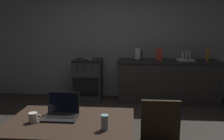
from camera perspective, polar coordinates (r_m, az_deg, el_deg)
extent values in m
cube|color=gray|center=(5.35, 3.30, 7.29)|extent=(6.40, 0.10, 2.61)
cube|color=#282623|center=(5.18, 13.41, -2.83)|extent=(2.10, 0.60, 0.86)
cube|color=black|center=(5.10, 13.62, 2.09)|extent=(2.16, 0.64, 0.04)
cube|color=#2D2D30|center=(5.20, -5.84, -2.55)|extent=(0.60, 0.60, 0.86)
cube|color=black|center=(5.12, -5.93, 2.35)|extent=(0.60, 0.60, 0.04)
cube|color=black|center=(4.93, -6.46, -4.13)|extent=(0.54, 0.01, 0.40)
cylinder|color=black|center=(4.86, -8.43, 0.91)|extent=(0.04, 0.02, 0.04)
cylinder|color=black|center=(4.83, -6.58, 0.89)|extent=(0.04, 0.02, 0.04)
cylinder|color=black|center=(4.80, -4.71, 0.87)|extent=(0.04, 0.02, 0.04)
cube|color=#332319|center=(2.27, -10.01, -12.54)|extent=(1.18, 0.78, 0.04)
cylinder|color=#332319|center=(2.87, -18.73, -15.87)|extent=(0.05, 0.05, 0.69)
cube|color=#2D2116|center=(2.38, 11.76, -12.13)|extent=(0.38, 0.04, 0.42)
cube|color=#232326|center=(2.33, -12.51, -11.31)|extent=(0.32, 0.22, 0.02)
cube|color=black|center=(2.34, -12.42, -10.95)|extent=(0.28, 0.12, 0.00)
cube|color=#232326|center=(2.40, -11.75, -7.73)|extent=(0.32, 0.04, 0.21)
cube|color=black|center=(2.40, -11.78, -7.78)|extent=(0.29, 0.03, 0.18)
cylinder|color=black|center=(5.04, 6.29, 2.56)|extent=(0.15, 0.15, 0.02)
cylinder|color=#B2B5BA|center=(5.02, 6.31, 3.94)|extent=(0.14, 0.14, 0.23)
cylinder|color=#B2B5BA|center=(5.01, 6.34, 5.31)|extent=(0.08, 0.08, 0.02)
cube|color=black|center=(5.02, 7.30, 4.05)|extent=(0.02, 0.02, 0.16)
cylinder|color=#8C601E|center=(5.22, 22.35, 3.21)|extent=(0.08, 0.08, 0.22)
cone|color=#8C601E|center=(5.21, 22.45, 4.72)|extent=(0.08, 0.08, 0.06)
cylinder|color=black|center=(5.21, 22.48, 5.16)|extent=(0.03, 0.03, 0.02)
cylinder|color=gray|center=(5.10, -5.83, 2.61)|extent=(0.20, 0.20, 0.01)
torus|color=gray|center=(5.09, -5.84, 2.96)|extent=(0.22, 0.22, 0.02)
cylinder|color=black|center=(4.91, -6.23, 2.47)|extent=(0.02, 0.18, 0.02)
cylinder|color=silver|center=(2.30, -18.72, -10.93)|extent=(0.08, 0.08, 0.09)
torus|color=silver|center=(2.28, -17.52, -10.93)|extent=(0.05, 0.01, 0.05)
cylinder|color=#99B7C6|center=(2.03, -1.79, -12.66)|extent=(0.07, 0.07, 0.13)
cube|color=#B2382D|center=(5.08, 11.43, 3.80)|extent=(0.13, 0.05, 0.25)
cube|color=silver|center=(5.17, 17.52, 2.39)|extent=(0.34, 0.26, 0.03)
cylinder|color=beige|center=(5.14, 16.82, 3.57)|extent=(0.04, 0.18, 0.18)
cylinder|color=beige|center=(5.15, 17.58, 3.54)|extent=(0.04, 0.18, 0.18)
cylinder|color=beige|center=(5.17, 18.34, 3.52)|extent=(0.04, 0.18, 0.18)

